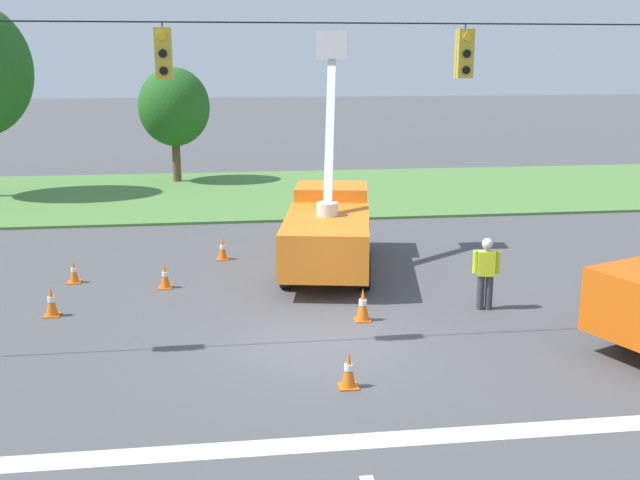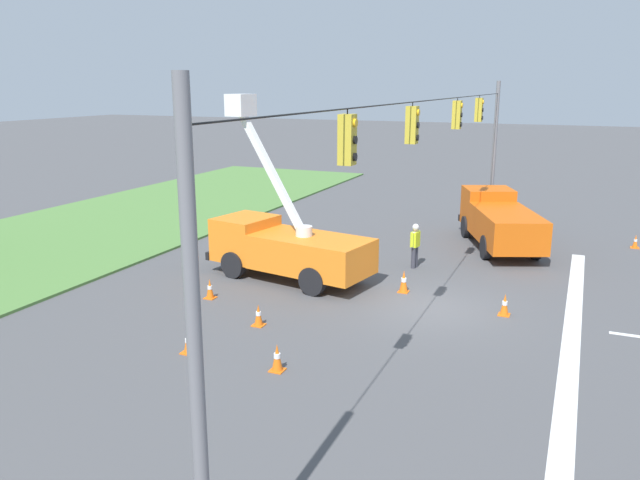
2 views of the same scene
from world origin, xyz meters
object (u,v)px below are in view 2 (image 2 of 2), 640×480
at_px(traffic_cone_near_bucket, 404,281).
at_px(traffic_cone_far_right, 505,305).
at_px(traffic_cone_mid_left, 277,358).
at_px(utility_truck_bucket_lift, 285,244).
at_px(traffic_cone_foreground_left, 210,289).
at_px(utility_truck_support_near, 499,220).
at_px(traffic_cone_foreground_right, 188,342).
at_px(traffic_cone_centre_line, 635,242).
at_px(traffic_cone_lane_edge_a, 258,315).
at_px(road_worker, 415,243).

height_order(traffic_cone_near_bucket, traffic_cone_far_right, traffic_cone_near_bucket).
height_order(traffic_cone_mid_left, traffic_cone_near_bucket, traffic_cone_near_bucket).
relative_size(utility_truck_bucket_lift, traffic_cone_foreground_left, 9.86).
xyz_separation_m(utility_truck_support_near, traffic_cone_foreground_right, (-14.90, 6.11, -0.91)).
xyz_separation_m(traffic_cone_near_bucket, traffic_cone_far_right, (-0.93, -3.52, -0.05)).
bearing_deg(traffic_cone_centre_line, traffic_cone_foreground_left, 133.75).
bearing_deg(traffic_cone_mid_left, traffic_cone_foreground_left, 48.72).
relative_size(traffic_cone_foreground_left, traffic_cone_lane_edge_a, 1.01).
distance_m(utility_truck_bucket_lift, traffic_cone_mid_left, 7.83).
bearing_deg(utility_truck_support_near, traffic_cone_foreground_left, 143.73).
distance_m(traffic_cone_lane_edge_a, traffic_cone_far_right, 7.68).
bearing_deg(traffic_cone_foreground_right, road_worker, -19.01).
bearing_deg(road_worker, traffic_cone_lane_edge_a, 160.64).
distance_m(utility_truck_support_near, traffic_cone_foreground_right, 16.13).
xyz_separation_m(road_worker, traffic_cone_lane_edge_a, (-7.79, 2.74, -0.67)).
bearing_deg(traffic_cone_near_bucket, traffic_cone_foreground_right, 151.16).
distance_m(utility_truck_support_near, traffic_cone_near_bucket, 8.04).
bearing_deg(traffic_cone_near_bucket, traffic_cone_far_right, -104.80).
bearing_deg(traffic_cone_foreground_right, traffic_cone_foreground_left, 25.22).
relative_size(traffic_cone_foreground_left, traffic_cone_near_bucket, 0.86).
distance_m(road_worker, traffic_cone_lane_edge_a, 8.29).
bearing_deg(utility_truck_bucket_lift, traffic_cone_near_bucket, -88.03).
bearing_deg(traffic_cone_centre_line, utility_truck_support_near, 110.93).
distance_m(utility_truck_support_near, traffic_cone_far_right, 8.78).
relative_size(traffic_cone_mid_left, traffic_cone_centre_line, 1.20).
xyz_separation_m(utility_truck_bucket_lift, traffic_cone_far_right, (-0.77, -8.01, -0.99)).
height_order(utility_truck_support_near, traffic_cone_lane_edge_a, utility_truck_support_near).
relative_size(traffic_cone_foreground_left, traffic_cone_centre_line, 1.13).
distance_m(utility_truck_bucket_lift, traffic_cone_foreground_right, 7.14).
bearing_deg(traffic_cone_near_bucket, traffic_cone_lane_edge_a, 146.16).
distance_m(road_worker, traffic_cone_near_bucket, 3.17).
bearing_deg(road_worker, traffic_cone_foreground_right, 160.99).
bearing_deg(traffic_cone_foreground_left, utility_truck_bucket_lift, -24.03).
height_order(traffic_cone_far_right, traffic_cone_centre_line, traffic_cone_far_right).
xyz_separation_m(traffic_cone_lane_edge_a, traffic_cone_far_right, (3.79, -6.68, 0.02)).
bearing_deg(traffic_cone_far_right, traffic_cone_lane_edge_a, 119.55).
bearing_deg(utility_truck_bucket_lift, traffic_cone_mid_left, -155.44).
bearing_deg(traffic_cone_centre_line, traffic_cone_far_right, 158.40).
height_order(utility_truck_bucket_lift, traffic_cone_centre_line, utility_truck_bucket_lift).
relative_size(utility_truck_bucket_lift, road_worker, 3.78).
relative_size(utility_truck_bucket_lift, traffic_cone_mid_left, 9.24).
bearing_deg(traffic_cone_lane_edge_a, traffic_cone_centre_line, -36.92).
distance_m(traffic_cone_foreground_left, traffic_cone_mid_left, 6.10).
distance_m(traffic_cone_foreground_right, traffic_cone_lane_edge_a, 2.61).
bearing_deg(traffic_cone_lane_edge_a, traffic_cone_near_bucket, -33.84).
xyz_separation_m(traffic_cone_foreground_right, traffic_cone_lane_edge_a, (2.48, -0.80, 0.02)).
bearing_deg(traffic_cone_near_bucket, traffic_cone_foreground_left, 118.64).
distance_m(road_worker, traffic_cone_foreground_left, 8.32).
distance_m(road_worker, traffic_cone_foreground_right, 10.89).
height_order(utility_truck_bucket_lift, traffic_cone_far_right, utility_truck_bucket_lift).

